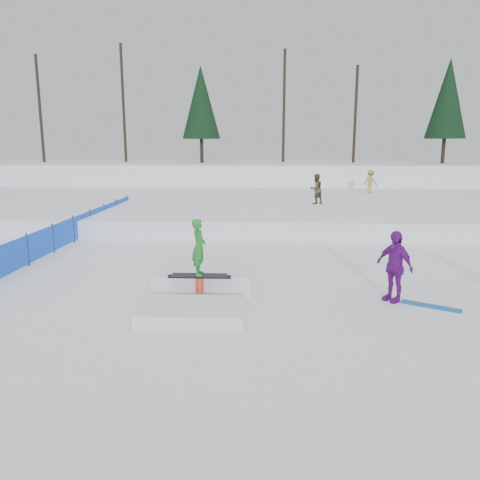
{
  "coord_description": "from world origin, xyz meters",
  "views": [
    {
      "loc": [
        1.14,
        -11.76,
        3.92
      ],
      "look_at": [
        0.5,
        2.0,
        1.1
      ],
      "focal_mm": 35.0,
      "sensor_mm": 36.0,
      "label": 1
    }
  ],
  "objects_px": {
    "walker_ygreen": "(370,182)",
    "spectator_purple": "(394,266)",
    "jib_rail_feature": "(203,282)",
    "safety_fence": "(74,229)",
    "walker_olive": "(316,189)"
  },
  "relations": [
    {
      "from": "walker_ygreen",
      "to": "walker_olive",
      "type": "bearing_deg",
      "value": 97.43
    },
    {
      "from": "safety_fence",
      "to": "walker_ygreen",
      "type": "relative_size",
      "value": 10.51
    },
    {
      "from": "walker_olive",
      "to": "spectator_purple",
      "type": "height_order",
      "value": "walker_olive"
    },
    {
      "from": "spectator_purple",
      "to": "jib_rail_feature",
      "type": "bearing_deg",
      "value": -130.24
    },
    {
      "from": "walker_ygreen",
      "to": "jib_rail_feature",
      "type": "distance_m",
      "value": 20.86
    },
    {
      "from": "walker_ygreen",
      "to": "spectator_purple",
      "type": "distance_m",
      "value": 19.67
    },
    {
      "from": "safety_fence",
      "to": "walker_olive",
      "type": "height_order",
      "value": "walker_olive"
    },
    {
      "from": "walker_olive",
      "to": "walker_ygreen",
      "type": "height_order",
      "value": "walker_olive"
    },
    {
      "from": "safety_fence",
      "to": "jib_rail_feature",
      "type": "xyz_separation_m",
      "value": [
        6.08,
        -6.42,
        -0.25
      ]
    },
    {
      "from": "jib_rail_feature",
      "to": "walker_ygreen",
      "type": "bearing_deg",
      "value": 65.55
    },
    {
      "from": "spectator_purple",
      "to": "jib_rail_feature",
      "type": "relative_size",
      "value": 0.41
    },
    {
      "from": "safety_fence",
      "to": "jib_rail_feature",
      "type": "relative_size",
      "value": 3.64
    },
    {
      "from": "spectator_purple",
      "to": "jib_rail_feature",
      "type": "distance_m",
      "value": 4.97
    },
    {
      "from": "walker_olive",
      "to": "spectator_purple",
      "type": "xyz_separation_m",
      "value": [
        0.46,
        -13.58,
        -0.68
      ]
    },
    {
      "from": "safety_fence",
      "to": "walker_ygreen",
      "type": "distance_m",
      "value": 19.34
    }
  ]
}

